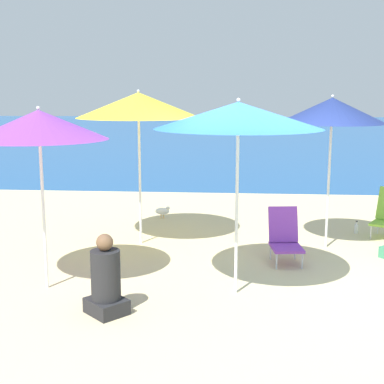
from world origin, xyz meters
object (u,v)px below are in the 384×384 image
beach_umbrella_blue (238,116)px  person_seated_near (106,282)px  beach_chair_purple (285,236)px  beach_umbrella_yellow (139,105)px  water_bottle (356,228)px  beach_umbrella_navy (332,111)px  beach_umbrella_purple (39,125)px  seagull (163,211)px

beach_umbrella_blue → person_seated_near: (-1.35, -0.70, -1.69)m
beach_chair_purple → person_seated_near: size_ratio=0.86×
beach_umbrella_blue → beach_umbrella_yellow: bearing=126.4°
beach_umbrella_yellow → water_bottle: 4.09m
beach_umbrella_navy → beach_umbrella_purple: bearing=-151.0°
beach_umbrella_purple → water_bottle: 5.42m
beach_umbrella_yellow → beach_umbrella_purple: size_ratio=1.09×
beach_umbrella_yellow → person_seated_near: (0.11, -2.68, -1.75)m
person_seated_near → seagull: 4.35m
water_bottle → beach_umbrella_navy: bearing=-126.4°
beach_umbrella_yellow → beach_umbrella_blue: (1.46, -1.98, -0.06)m
beach_chair_purple → seagull: bearing=122.6°
person_seated_near → water_bottle: 4.87m
beach_umbrella_navy → water_bottle: (0.64, 0.86, -1.95)m
beach_umbrella_blue → beach_umbrella_navy: bearing=55.7°
beach_umbrella_blue → seagull: 4.33m
beach_umbrella_purple → beach_umbrella_blue: bearing=0.3°
beach_umbrella_yellow → person_seated_near: size_ratio=2.70×
water_bottle → seagull: (-3.33, 0.81, 0.06)m
beach_umbrella_blue → seagull: (-1.35, 3.65, -1.90)m
person_seated_near → beach_umbrella_navy: bearing=-2.0°
beach_umbrella_yellow → seagull: 2.58m
beach_umbrella_purple → beach_chair_purple: size_ratio=2.90×
beach_umbrella_navy → beach_umbrella_purple: (-3.59, -1.99, -0.10)m
beach_umbrella_blue → person_seated_near: beach_umbrella_blue is taller
beach_umbrella_yellow → person_seated_near: bearing=-87.7°
beach_umbrella_blue → water_bottle: beach_umbrella_blue is taller
beach_umbrella_navy → water_bottle: size_ratio=10.81×
beach_umbrella_navy → water_bottle: bearing=53.6°
beach_umbrella_purple → person_seated_near: beach_umbrella_purple is taller
beach_umbrella_yellow → beach_chair_purple: (2.12, -0.74, -1.75)m
person_seated_near → water_bottle: person_seated_near is taller
beach_chair_purple → water_bottle: bearing=43.4°
seagull → beach_umbrella_purple: bearing=-103.7°
beach_umbrella_yellow → seagull: beach_umbrella_yellow is taller
beach_chair_purple → person_seated_near: 2.79m
beach_umbrella_purple → beach_umbrella_navy: bearing=29.0°
beach_chair_purple → beach_umbrella_blue: bearing=-125.5°
person_seated_near → water_bottle: bearing=-0.0°
beach_umbrella_navy → beach_chair_purple: (-0.68, -0.74, -1.68)m
beach_umbrella_yellow → beach_chair_purple: size_ratio=3.16×
beach_umbrella_purple → water_bottle: (4.22, 2.85, -1.85)m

